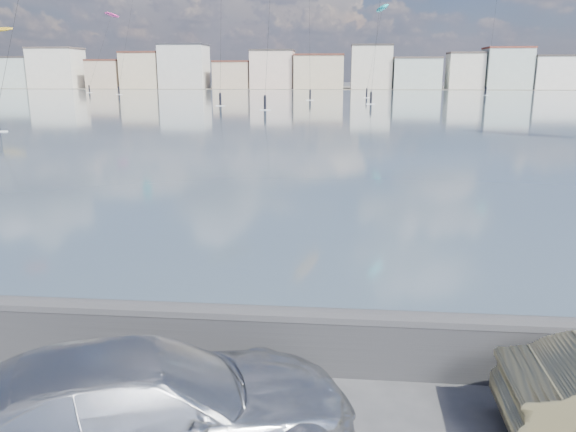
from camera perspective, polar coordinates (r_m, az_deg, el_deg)
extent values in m
cube|color=#344A54|center=(96.93, 4.42, 11.43)|extent=(500.00, 177.00, 0.00)
cube|color=#4C473D|center=(205.37, 5.05, 12.84)|extent=(500.00, 60.00, 0.00)
cube|color=#28282B|center=(9.20, -7.16, -12.50)|extent=(400.00, 0.35, 0.90)
cylinder|color=#28282B|center=(9.00, -7.25, -9.94)|extent=(400.00, 0.36, 0.36)
cube|color=#B7C6BC|center=(222.64, -26.02, 12.89)|extent=(14.00, 11.00, 10.00)
cube|color=#383330|center=(222.71, -26.17, 14.25)|extent=(14.28, 11.22, 0.60)
cube|color=beige|center=(215.13, -22.43, 13.65)|extent=(16.00, 12.00, 13.00)
cube|color=#4C423D|center=(215.30, -22.60, 15.45)|extent=(16.32, 12.24, 0.60)
cube|color=#CCB293|center=(207.70, -17.98, 13.48)|extent=(11.00, 10.00, 9.00)
cube|color=#562D23|center=(207.76, -18.08, 14.80)|extent=(11.22, 10.20, 0.60)
cube|color=beige|center=(203.00, -14.53, 14.07)|extent=(13.00, 11.00, 11.50)
cube|color=#562D23|center=(203.12, -14.64, 15.77)|extent=(13.26, 11.22, 0.60)
cube|color=beige|center=(198.63, -10.48, 14.64)|extent=(15.00, 12.00, 14.00)
cube|color=#2D2D33|center=(198.86, -10.58, 16.75)|extent=(15.30, 12.24, 0.60)
cube|color=#CCB293|center=(194.83, -5.63, 14.01)|extent=(12.00, 10.00, 8.50)
cube|color=#562D23|center=(194.88, -5.66, 15.35)|extent=(12.24, 10.20, 0.60)
cube|color=beige|center=(192.74, -1.57, 14.59)|extent=(14.00, 11.00, 12.00)
cube|color=#383330|center=(192.89, -1.58, 16.46)|extent=(14.28, 11.22, 0.60)
cube|color=beige|center=(191.47, 3.19, 14.35)|extent=(16.00, 13.00, 10.50)
cube|color=#562D23|center=(191.57, 3.22, 16.01)|extent=(16.32, 13.26, 0.60)
cube|color=beige|center=(191.54, 8.46, 14.67)|extent=(13.00, 10.00, 13.50)
cube|color=#383330|center=(191.75, 8.54, 16.78)|extent=(13.26, 10.20, 0.60)
cube|color=#B7C6BC|center=(192.76, 12.87, 13.88)|extent=(15.00, 12.00, 9.50)
cube|color=#4C423D|center=(192.83, 12.96, 15.38)|extent=(15.30, 12.24, 0.60)
cube|color=beige|center=(195.27, 17.53, 13.81)|extent=(11.00, 9.00, 11.00)
cube|color=#4C423D|center=(195.38, 17.66, 15.51)|extent=(11.22, 9.18, 0.60)
cube|color=#B7C6BC|center=(198.28, 21.33, 13.72)|extent=(14.00, 11.00, 12.50)
cube|color=brown|center=(198.45, 21.50, 15.61)|extent=(14.28, 11.22, 0.60)
cube|color=white|center=(202.90, 25.61, 12.95)|extent=(16.00, 12.00, 10.00)
cube|color=#383330|center=(202.98, 25.78, 14.44)|extent=(16.32, 12.24, 0.60)
imported|color=#ACAFB3|center=(7.14, -14.73, -18.59)|extent=(5.60, 3.90, 1.50)
cube|color=white|center=(75.49, -2.35, 10.73)|extent=(1.40, 0.42, 0.08)
cylinder|color=black|center=(75.44, -2.35, 11.41)|extent=(0.36, 0.36, 1.70)
sphere|color=black|center=(75.40, -2.36, 12.09)|extent=(0.28, 0.28, 0.28)
cube|color=white|center=(86.07, -6.88, 11.06)|extent=(1.40, 0.42, 0.08)
cylinder|color=black|center=(86.03, -6.90, 11.66)|extent=(0.36, 0.36, 1.70)
sphere|color=black|center=(86.00, -6.92, 12.26)|extent=(0.28, 0.28, 0.28)
cylinder|color=black|center=(94.06, -6.82, 20.26)|extent=(2.19, 15.03, 26.80)
ellipsoid|color=#19BFBF|center=(133.29, 9.56, 20.11)|extent=(3.11, 10.32, 2.82)
cube|color=white|center=(116.98, 7.98, 11.82)|extent=(1.40, 0.42, 0.08)
cylinder|color=black|center=(116.95, 8.00, 12.26)|extent=(0.36, 0.36, 1.70)
sphere|color=black|center=(116.93, 8.01, 12.70)|extent=(0.28, 0.28, 0.28)
cylinder|color=black|center=(124.83, 8.82, 16.53)|extent=(3.47, 15.50, 17.51)
cube|color=white|center=(137.14, 19.43, 11.50)|extent=(1.40, 0.42, 0.08)
cylinder|color=black|center=(137.11, 19.46, 11.87)|extent=(0.36, 0.36, 1.70)
sphere|color=black|center=(137.09, 19.49, 12.25)|extent=(0.28, 0.28, 0.28)
cylinder|color=black|center=(141.67, 20.14, 17.48)|extent=(2.92, 8.06, 26.95)
ellipsoid|color=#E5338C|center=(171.09, -17.47, 18.91)|extent=(7.50, 7.16, 2.98)
cube|color=white|center=(157.28, -19.51, 11.73)|extent=(1.40, 0.42, 0.08)
cylinder|color=black|center=(157.26, -19.54, 12.06)|extent=(0.36, 0.36, 1.70)
sphere|color=black|center=(157.24, -19.57, 12.39)|extent=(0.28, 0.28, 0.28)
cylinder|color=black|center=(163.86, -18.49, 15.69)|extent=(1.46, 14.93, 19.26)
cube|color=white|center=(104.95, 2.25, 11.69)|extent=(1.40, 0.42, 0.08)
cylinder|color=black|center=(104.92, 2.26, 12.18)|extent=(0.36, 0.36, 1.70)
sphere|color=black|center=(104.89, 2.26, 12.68)|extent=(0.28, 0.28, 0.28)
cube|color=white|center=(140.78, -16.78, 11.75)|extent=(1.40, 0.42, 0.08)
cylinder|color=black|center=(140.76, -16.80, 12.11)|extent=(0.36, 0.36, 1.70)
sphere|color=black|center=(140.74, -16.83, 12.48)|extent=(0.28, 0.28, 0.28)
cylinder|color=black|center=(147.66, -16.04, 17.09)|extent=(0.22, 14.44, 24.29)
cube|color=white|center=(91.69, 8.41, 11.20)|extent=(1.40, 0.42, 0.08)
cylinder|color=black|center=(91.65, 8.43, 11.76)|extent=(0.36, 0.36, 1.70)
sphere|color=black|center=(91.62, 8.45, 12.32)|extent=(0.28, 0.28, 0.28)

